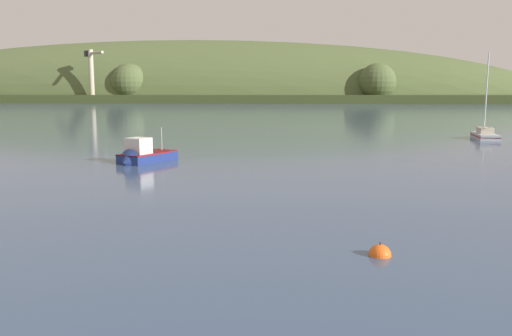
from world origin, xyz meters
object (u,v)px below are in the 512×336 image
at_px(sailboat_near_mooring, 484,137).
at_px(mooring_buoy_midchannel, 380,255).
at_px(fishing_boat_moored, 143,157).
at_px(dockside_crane, 92,77).

distance_m(sailboat_near_mooring, mooring_buoy_midchannel, 48.08).
bearing_deg(mooring_buoy_midchannel, sailboat_near_mooring, 60.80).
height_order(fishing_boat_moored, mooring_buoy_midchannel, fishing_boat_moored).
relative_size(dockside_crane, fishing_boat_moored, 4.12).
distance_m(dockside_crane, mooring_buoy_midchannel, 219.42).
height_order(dockside_crane, mooring_buoy_midchannel, dockside_crane).
distance_m(sailboat_near_mooring, fishing_boat_moored, 40.15).
height_order(sailboat_near_mooring, mooring_buoy_midchannel, sailboat_near_mooring).
bearing_deg(sailboat_near_mooring, fishing_boat_moored, 130.89).
bearing_deg(fishing_boat_moored, sailboat_near_mooring, 149.42).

